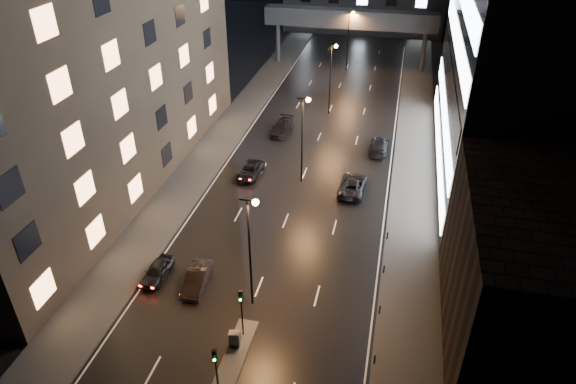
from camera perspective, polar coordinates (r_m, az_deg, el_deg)
name	(u,v)px	position (r m, az deg, el deg)	size (l,w,h in m)	color
ground	(319,137)	(68.91, 3.50, 6.16)	(160.00, 160.00, 0.00)	black
sidewalk_left	(218,143)	(67.48, -7.80, 5.40)	(5.00, 110.00, 0.15)	#383533
sidewalk_right	(414,164)	(63.80, 13.86, 3.08)	(5.00, 110.00, 0.15)	#383533
building_right_low	(529,275)	(39.96, 25.17, -8.37)	(10.00, 18.00, 12.00)	black
skybridge	(350,19)	(94.35, 6.95, 18.50)	(30.00, 3.00, 10.00)	#333335
median_island	(233,361)	(38.98, -6.12, -18.16)	(1.60, 8.00, 0.15)	#383533
traffic_signal_near	(241,306)	(38.36, -5.20, -12.50)	(0.28, 0.34, 4.40)	black
traffic_signal_far	(216,366)	(34.89, -8.02, -18.61)	(0.28, 0.34, 4.40)	black
bollard_row	(377,334)	(40.50, 9.88, -15.27)	(0.12, 25.12, 0.90)	black
streetlight_near	(251,240)	(38.69, -4.10, -5.32)	(1.45, 0.50, 10.15)	black
streetlight_mid_a	(304,129)	(55.42, 1.75, 6.96)	(1.45, 0.50, 10.15)	black
streetlight_mid_b	(332,70)	(73.79, 4.88, 13.34)	(1.45, 0.50, 10.15)	black
streetlight_far	(349,33)	(92.84, 6.82, 17.12)	(1.45, 0.50, 10.15)	black
car_away_a	(157,271)	(46.13, -14.34, -8.49)	(1.66, 4.14, 1.41)	black
car_away_b	(197,278)	(44.60, -10.09, -9.41)	(1.63, 4.67, 1.54)	black
car_away_c	(250,171)	(59.36, -4.21, 2.37)	(2.24, 4.86, 1.35)	black
car_away_d	(282,127)	(69.55, -0.68, 7.20)	(2.22, 5.46, 1.58)	black
car_toward_a	(353,185)	(56.66, 7.21, 0.78)	(2.66, 5.77, 1.60)	black
car_toward_b	(379,146)	(65.62, 10.09, 5.09)	(2.21, 5.44, 1.58)	black
utility_cabinet	(234,339)	(39.40, -5.99, -15.89)	(0.75, 0.54, 1.24)	#535356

